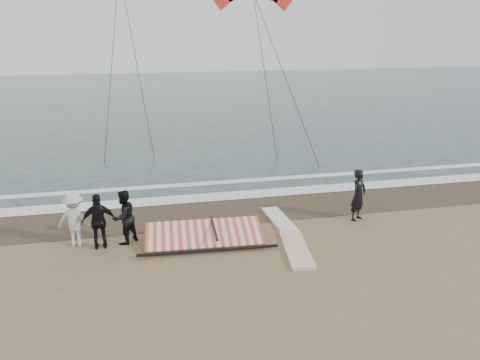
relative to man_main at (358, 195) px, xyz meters
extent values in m
plane|color=#8C704C|center=(-3.39, -2.73, -0.88)|extent=(120.00, 120.00, 0.00)
cube|color=#233838|center=(-3.39, 30.27, -0.87)|extent=(120.00, 54.00, 0.02)
cube|color=#4C3D2B|center=(-3.39, 1.77, -0.87)|extent=(120.00, 2.80, 0.01)
cube|color=white|center=(-3.39, 3.17, -0.85)|extent=(120.00, 0.90, 0.01)
cube|color=white|center=(-3.39, 4.87, -0.85)|extent=(120.00, 0.45, 0.01)
imported|color=black|center=(0.00, 0.00, 0.00)|extent=(0.77, 0.71, 1.76)
cube|color=white|center=(-2.78, -1.82, -0.83)|extent=(1.01, 2.46, 0.10)
cube|color=white|center=(-2.61, 0.43, -0.83)|extent=(0.68, 2.21, 0.09)
imported|color=black|center=(-7.65, -0.17, -0.05)|extent=(1.02, 1.02, 1.67)
imported|color=black|center=(-8.35, -0.37, -0.04)|extent=(1.01, 0.46, 1.68)
imported|color=silver|center=(-9.05, -0.07, -0.05)|extent=(1.21, 0.91, 1.67)
cube|color=black|center=(-5.52, -0.08, -0.83)|extent=(2.44, 0.72, 0.09)
cube|color=#F04028|center=(-5.32, -0.68, -0.58)|extent=(3.59, 1.57, 0.37)
cylinder|color=black|center=(-5.32, -1.46, -0.77)|extent=(4.07, 0.34, 0.09)
cylinder|color=black|center=(-5.02, -0.68, -0.43)|extent=(0.18, 1.76, 0.07)
cylinder|color=#262626|center=(0.20, 13.06, 3.33)|extent=(0.04, 0.04, 13.25)
cylinder|color=#262626|center=(0.98, 12.26, 3.33)|extent=(0.04, 0.04, 14.48)
cylinder|color=#262626|center=(-8.22, 17.54, 4.41)|extent=(0.04, 0.04, 20.15)
cylinder|color=#262626|center=(-7.03, 17.79, 4.41)|extent=(0.04, 0.04, 19.73)
camera|label=1|loc=(-7.05, -13.52, 5.31)|focal=35.00mm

